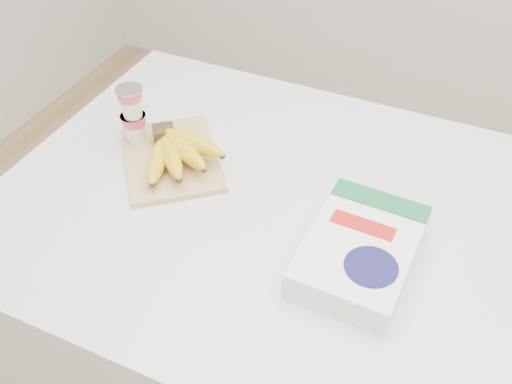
# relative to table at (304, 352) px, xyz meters

# --- Properties ---
(room) EXTENTS (4.00, 4.00, 4.00)m
(room) POSITION_rel_table_xyz_m (0.00, 0.00, 0.84)
(room) COLOR tan
(room) RESTS_ON ground
(table) EXTENTS (1.35, 0.90, 1.01)m
(table) POSITION_rel_table_xyz_m (0.00, 0.00, 0.00)
(table) COLOR silver
(table) RESTS_ON ground
(cutting_board) EXTENTS (0.33, 0.34, 0.01)m
(cutting_board) POSITION_rel_table_xyz_m (-0.36, 0.03, 0.51)
(cutting_board) COLOR tan
(cutting_board) RESTS_ON table
(bananas) EXTENTS (0.21, 0.20, 0.07)m
(bananas) POSITION_rel_table_xyz_m (-0.34, 0.02, 0.55)
(bananas) COLOR #382816
(bananas) RESTS_ON cutting_board
(yogurt_stack) EXTENTS (0.06, 0.06, 0.14)m
(yogurt_stack) POSITION_rel_table_xyz_m (-0.46, 0.05, 0.60)
(yogurt_stack) COLOR white
(yogurt_stack) RESTS_ON cutting_board
(cereal_box) EXTENTS (0.20, 0.29, 0.06)m
(cereal_box) POSITION_rel_table_xyz_m (0.11, -0.08, 0.54)
(cereal_box) COLOR white
(cereal_box) RESTS_ON table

